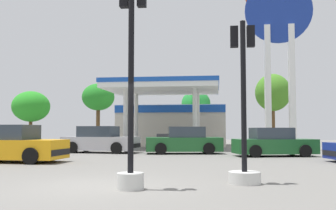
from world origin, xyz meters
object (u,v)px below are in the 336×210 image
(car_4, at_px, (12,145))
(tree_0, at_px, (31,107))
(tree_2, at_px, (196,104))
(tree_3, at_px, (273,93))
(car_1, at_px, (274,143))
(traffic_signal_0, at_px, (244,133))
(car_0, at_px, (184,141))
(traffic_signal_1, at_px, (131,109))
(car_5, at_px, (100,141))
(tree_1, at_px, (98,97))
(station_pole_sign, at_px, (279,25))

(car_4, bearing_deg, tree_0, 115.18)
(car_4, xyz_separation_m, tree_2, (6.80, 22.25, 3.21))
(tree_3, bearing_deg, car_1, -98.02)
(car_1, xyz_separation_m, tree_2, (-5.02, 17.03, 3.26))
(tree_0, bearing_deg, traffic_signal_0, -54.88)
(tree_0, relative_size, tree_2, 1.07)
(tree_2, bearing_deg, car_0, -89.54)
(traffic_signal_1, xyz_separation_m, tree_0, (-18.29, 31.19, 2.02))
(car_1, relative_size, traffic_signal_0, 1.04)
(car_5, bearing_deg, tree_0, 127.45)
(car_5, xyz_separation_m, tree_1, (-4.92, 15.09, 3.94))
(station_pole_sign, distance_m, tree_1, 19.87)
(traffic_signal_0, height_order, tree_1, tree_1)
(station_pole_sign, relative_size, car_0, 2.91)
(car_4, relative_size, tree_3, 0.66)
(station_pole_sign, bearing_deg, tree_0, 152.69)
(tree_2, relative_size, tree_3, 0.76)
(car_0, relative_size, traffic_signal_0, 1.08)
(station_pole_sign, distance_m, car_5, 14.69)
(tree_0, xyz_separation_m, tree_3, (25.82, -1.30, 1.10))
(traffic_signal_1, height_order, tree_3, tree_3)
(car_4, bearing_deg, traffic_signal_0, -29.89)
(tree_0, bearing_deg, tree_2, -6.72)
(traffic_signal_1, distance_m, tree_0, 36.22)
(car_0, distance_m, traffic_signal_0, 12.62)
(traffic_signal_0, distance_m, tree_1, 30.64)
(traffic_signal_0, height_order, traffic_signal_1, traffic_signal_1)
(car_0, relative_size, traffic_signal_1, 0.91)
(car_5, height_order, tree_2, tree_2)
(traffic_signal_0, distance_m, tree_2, 28.00)
(car_5, bearing_deg, station_pole_sign, 21.74)
(car_1, height_order, traffic_signal_1, traffic_signal_1)
(traffic_signal_0, distance_m, tree_0, 36.65)
(car_1, relative_size, tree_2, 0.85)
(car_0, bearing_deg, tree_3, 65.49)
(traffic_signal_1, bearing_deg, tree_3, 75.87)
(station_pole_sign, height_order, car_5, station_pole_sign)
(car_1, relative_size, car_4, 0.98)
(car_0, xyz_separation_m, tree_2, (-0.12, 15.41, 3.23))
(tree_0, height_order, tree_1, tree_1)
(car_4, distance_m, traffic_signal_1, 9.69)
(car_1, relative_size, tree_1, 0.73)
(traffic_signal_0, bearing_deg, tree_2, 95.67)
(station_pole_sign, bearing_deg, traffic_signal_0, -102.03)
(station_pole_sign, height_order, tree_2, station_pole_sign)
(car_4, bearing_deg, tree_3, 58.17)
(car_1, distance_m, car_5, 10.22)
(car_1, bearing_deg, tree_3, 81.98)
(car_5, relative_size, tree_3, 0.68)
(car_1, bearing_deg, car_0, 161.72)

